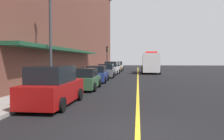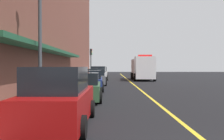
# 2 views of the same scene
# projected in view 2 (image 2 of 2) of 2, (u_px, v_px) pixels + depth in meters

# --- Properties ---
(ground_plane) EXTENTS (112.00, 112.00, 0.00)m
(ground_plane) POSITION_uv_depth(u_px,v_px,m) (132.00, 83.00, 29.46)
(ground_plane) COLOR black
(sidewalk_left) EXTENTS (2.40, 70.00, 0.15)m
(sidewalk_left) POSITION_uv_depth(u_px,v_px,m) (77.00, 82.00, 29.43)
(sidewalk_left) COLOR gray
(sidewalk_left) RESTS_ON ground
(lane_center_stripe) EXTENTS (0.16, 70.00, 0.01)m
(lane_center_stripe) POSITION_uv_depth(u_px,v_px,m) (132.00, 83.00, 29.46)
(lane_center_stripe) COLOR gold
(lane_center_stripe) RESTS_ON ground
(brick_building_left) EXTENTS (9.58, 64.00, 18.28)m
(brick_building_left) POSITION_uv_depth(u_px,v_px,m) (27.00, 0.00, 28.25)
(brick_building_left) COLOR brown
(brick_building_left) RESTS_ON ground
(parked_car_0) EXTENTS (2.05, 4.76, 1.91)m
(parked_car_0) POSITION_uv_depth(u_px,v_px,m) (59.00, 99.00, 8.17)
(parked_car_0) COLOR maroon
(parked_car_0) RESTS_ON ground
(parked_car_1) EXTENTS (2.16, 4.33, 1.56)m
(parked_car_1) POSITION_uv_depth(u_px,v_px,m) (84.00, 87.00, 14.40)
(parked_car_1) COLOR #2D5133
(parked_car_1) RESTS_ON ground
(parked_car_2) EXTENTS (2.20, 4.89, 1.59)m
(parked_car_2) POSITION_uv_depth(u_px,v_px,m) (90.00, 81.00, 20.21)
(parked_car_2) COLOR navy
(parked_car_2) RESTS_ON ground
(parked_car_3) EXTENTS (2.25, 4.87, 1.65)m
(parked_car_3) POSITION_uv_depth(u_px,v_px,m) (96.00, 77.00, 26.37)
(parked_car_3) COLOR #595B60
(parked_car_3) RESTS_ON ground
(parked_car_4) EXTENTS (2.23, 4.73, 1.90)m
(parked_car_4) POSITION_uv_depth(u_px,v_px,m) (99.00, 74.00, 32.43)
(parked_car_4) COLOR silver
(parked_car_4) RESTS_ON ground
(parked_car_5) EXTENTS (2.06, 4.45, 1.76)m
(parked_car_5) POSITION_uv_depth(u_px,v_px,m) (101.00, 74.00, 38.16)
(parked_car_5) COLOR #A5844C
(parked_car_5) RESTS_ON ground
(parked_car_6) EXTENTS (2.05, 4.18, 1.79)m
(parked_car_6) POSITION_uv_depth(u_px,v_px,m) (102.00, 72.00, 44.07)
(parked_car_6) COLOR silver
(parked_car_6) RESTS_ON ground
(box_truck) EXTENTS (2.87, 8.13, 3.36)m
(box_truck) POSITION_uv_depth(u_px,v_px,m) (142.00, 68.00, 35.53)
(box_truck) COLOR silver
(box_truck) RESTS_ON ground
(parking_meter_0) EXTENTS (0.14, 0.18, 1.33)m
(parking_meter_0) POSITION_uv_depth(u_px,v_px,m) (87.00, 73.00, 32.20)
(parking_meter_0) COLOR #4C4C51
(parking_meter_0) RESTS_ON sidewalk_left
(parking_meter_1) EXTENTS (0.14, 0.18, 1.33)m
(parking_meter_1) POSITION_uv_depth(u_px,v_px,m) (73.00, 77.00, 19.94)
(parking_meter_1) COLOR #4C4C51
(parking_meter_1) RESTS_ON sidewalk_left
(street_lamp_left) EXTENTS (0.44, 0.44, 6.94)m
(street_lamp_left) POSITION_uv_depth(u_px,v_px,m) (40.00, 17.00, 12.86)
(street_lamp_left) COLOR #33383D
(street_lamp_left) RESTS_ON sidewalk_left
(traffic_light_near) EXTENTS (0.38, 0.36, 4.30)m
(traffic_light_near) POSITION_uv_depth(u_px,v_px,m) (91.00, 58.00, 37.68)
(traffic_light_near) COLOR #232326
(traffic_light_near) RESTS_ON sidewalk_left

